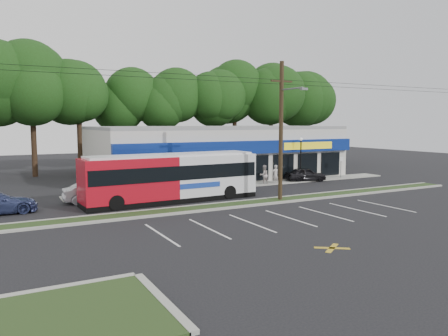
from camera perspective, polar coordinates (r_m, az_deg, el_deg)
The scene contains 16 objects.
ground at distance 29.69m, azimuth 3.73°, elevation -5.09°, with size 120.00×120.00×0.00m, color black.
grass_strip at distance 30.51m, azimuth 2.73°, elevation -4.67°, with size 40.00×1.60×0.12m, color #223817.
curb_south at distance 29.80m, azimuth 3.58°, elevation -4.91°, with size 40.00×0.25×0.14m, color #9E9E93.
curb_north at distance 31.23m, azimuth 1.92°, elevation -4.40°, with size 40.00×0.25×0.14m, color #9E9E93.
grass_island at distance 13.87m, azimuth -25.11°, elevation -18.53°, with size 8.00×5.00×0.12m, color #223817.
sidewalk at distance 39.82m, azimuth 2.96°, elevation -2.19°, with size 32.00×2.20×0.10m, color #9E9E93.
strip_mall at distance 45.80m, azimuth -0.99°, elevation 2.16°, with size 25.00×12.55×5.30m.
utility_pole at distance 31.49m, azimuth 7.29°, elevation 5.42°, with size 50.00×2.77×10.00m.
lamp_post at distance 42.80m, azimuth 10.00°, elevation 1.83°, with size 0.30×0.30×4.25m.
sign_post at distance 45.98m, azimuth 15.05°, elevation 0.60°, with size 0.45×0.10×2.23m.
tree_line at distance 54.36m, azimuth -7.38°, elevation 8.79°, with size 46.76×6.76×11.83m.
metrobus at distance 31.59m, azimuth -6.79°, elevation -1.09°, with size 12.95×3.24×3.45m.
car_dark at distance 43.00m, azimuth 10.61°, elevation -0.84°, with size 1.59×3.96×1.35m, color black.
car_silver at distance 32.62m, azimuth -16.54°, elevation -3.05°, with size 1.51×4.34×1.43m, color #A8AAB0.
pedestrian_a at distance 40.78m, azimuth 6.72°, elevation -0.84°, with size 0.65×0.42×1.78m, color beige.
pedestrian_b at distance 40.13m, azimuth 5.24°, elevation -0.91°, with size 0.88×0.68×1.81m, color #BEB1AB.
Camera 1 is at (-15.49, -24.68, 5.68)m, focal length 35.00 mm.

